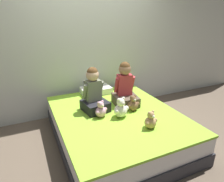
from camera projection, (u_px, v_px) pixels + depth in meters
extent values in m
plane|color=brown|center=(116.00, 139.00, 3.00)|extent=(14.00, 14.00, 0.00)
cube|color=beige|center=(89.00, 45.00, 3.52)|extent=(8.00, 0.06, 2.50)
cube|color=#2D2D33|center=(116.00, 134.00, 2.97)|extent=(1.67, 2.04, 0.18)
cube|color=silver|center=(116.00, 122.00, 2.89)|extent=(1.64, 2.00, 0.23)
cube|color=#8CC633|center=(117.00, 114.00, 2.85)|extent=(1.65, 2.02, 0.03)
cube|color=black|center=(95.00, 106.00, 2.89)|extent=(0.38, 0.39, 0.14)
cube|color=slate|center=(93.00, 90.00, 2.85)|extent=(0.24, 0.17, 0.30)
sphere|color=#DBAD89|center=(92.00, 75.00, 2.77)|extent=(0.18, 0.18, 0.18)
sphere|color=brown|center=(92.00, 73.00, 2.76)|extent=(0.16, 0.16, 0.16)
cylinder|color=slate|center=(85.00, 92.00, 2.79)|extent=(0.07, 0.14, 0.24)
cylinder|color=slate|center=(101.00, 88.00, 2.92)|extent=(0.07, 0.14, 0.24)
cube|color=brown|center=(125.00, 100.00, 3.09)|extent=(0.40, 0.42, 0.15)
cube|color=#B23338|center=(124.00, 85.00, 3.05)|extent=(0.23, 0.16, 0.32)
sphere|color=#9E7051|center=(125.00, 69.00, 2.97)|extent=(0.18, 0.18, 0.18)
sphere|color=brown|center=(125.00, 67.00, 2.95)|extent=(0.16, 0.16, 0.16)
cylinder|color=#B23338|center=(117.00, 85.00, 3.02)|extent=(0.07, 0.15, 0.26)
cylinder|color=#B23338|center=(132.00, 83.00, 3.08)|extent=(0.07, 0.15, 0.26)
sphere|color=#DBA3B2|center=(101.00, 112.00, 2.71)|extent=(0.15, 0.15, 0.15)
sphere|color=#DBA3B2|center=(101.00, 105.00, 2.67)|extent=(0.09, 0.09, 0.09)
sphere|color=beige|center=(103.00, 106.00, 2.65)|extent=(0.04, 0.04, 0.04)
sphere|color=#DBA3B2|center=(99.00, 103.00, 2.64)|extent=(0.04, 0.04, 0.04)
sphere|color=#DBA3B2|center=(102.00, 102.00, 2.68)|extent=(0.04, 0.04, 0.04)
sphere|color=#DBA3B2|center=(98.00, 113.00, 2.65)|extent=(0.06, 0.06, 0.06)
sphere|color=#DBA3B2|center=(105.00, 109.00, 2.74)|extent=(0.06, 0.06, 0.06)
sphere|color=brown|center=(133.00, 106.00, 2.89)|extent=(0.15, 0.15, 0.15)
sphere|color=brown|center=(133.00, 99.00, 2.85)|extent=(0.09, 0.09, 0.09)
sphere|color=beige|center=(135.00, 100.00, 2.82)|extent=(0.04, 0.04, 0.04)
sphere|color=brown|center=(131.00, 97.00, 2.82)|extent=(0.04, 0.04, 0.04)
sphere|color=brown|center=(135.00, 96.00, 2.86)|extent=(0.04, 0.04, 0.04)
sphere|color=brown|center=(129.00, 106.00, 2.84)|extent=(0.06, 0.06, 0.06)
sphere|color=brown|center=(137.00, 104.00, 2.91)|extent=(0.06, 0.06, 0.06)
sphere|color=silver|center=(121.00, 111.00, 2.71)|extent=(0.18, 0.18, 0.18)
sphere|color=silver|center=(121.00, 102.00, 2.66)|extent=(0.11, 0.11, 0.11)
sphere|color=beige|center=(123.00, 104.00, 2.63)|extent=(0.05, 0.05, 0.05)
sphere|color=silver|center=(119.00, 100.00, 2.62)|extent=(0.05, 0.05, 0.05)
sphere|color=silver|center=(123.00, 98.00, 2.67)|extent=(0.05, 0.05, 0.05)
sphere|color=silver|center=(117.00, 111.00, 2.64)|extent=(0.07, 0.07, 0.07)
sphere|color=silver|center=(126.00, 108.00, 2.73)|extent=(0.07, 0.07, 0.07)
sphere|color=tan|center=(150.00, 122.00, 2.45)|extent=(0.14, 0.14, 0.14)
sphere|color=tan|center=(151.00, 115.00, 2.41)|extent=(0.09, 0.09, 0.09)
sphere|color=white|center=(153.00, 116.00, 2.38)|extent=(0.04, 0.04, 0.04)
sphere|color=tan|center=(149.00, 113.00, 2.38)|extent=(0.04, 0.04, 0.04)
sphere|color=tan|center=(153.00, 112.00, 2.41)|extent=(0.04, 0.04, 0.04)
sphere|color=tan|center=(147.00, 123.00, 2.39)|extent=(0.06, 0.06, 0.06)
sphere|color=tan|center=(155.00, 120.00, 2.47)|extent=(0.06, 0.06, 0.06)
cube|color=silver|center=(96.00, 90.00, 3.53)|extent=(0.52, 0.31, 0.11)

